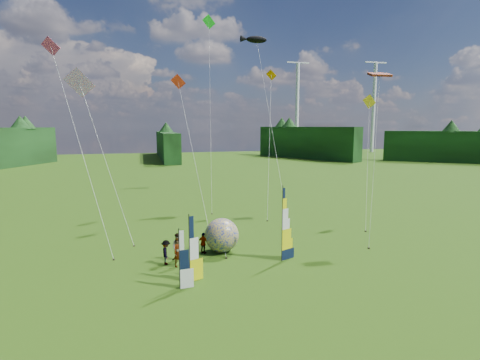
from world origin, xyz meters
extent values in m
plane|color=#325412|center=(0.00, 0.00, 0.00)|extent=(220.00, 220.00, 0.00)
sphere|color=#00199D|center=(-1.63, 6.67, 1.21)|extent=(2.72, 2.72, 2.42)
imported|color=#66594C|center=(-4.87, 4.64, 0.93)|extent=(0.81, 0.73, 1.86)
imported|color=#66594C|center=(-4.77, 5.67, 0.93)|extent=(1.00, 0.84, 1.86)
imported|color=#66594C|center=(-5.60, 5.22, 0.79)|extent=(0.39, 1.03, 1.59)
imported|color=#66594C|center=(-2.94, 6.61, 0.75)|extent=(0.87, 0.88, 1.50)
camera|label=1|loc=(-6.90, -18.36, 8.82)|focal=28.00mm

